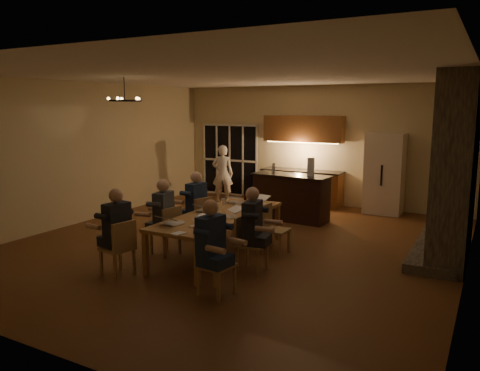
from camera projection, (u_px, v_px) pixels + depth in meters
name	position (u px, v px, depth m)	size (l,w,h in m)	color
floor	(236.00, 245.00, 9.04)	(9.00, 9.00, 0.00)	brown
back_wall	(317.00, 145.00, 12.68)	(8.00, 0.04, 3.20)	#C5B88B
left_wall	(82.00, 152.00, 10.68)	(0.04, 9.00, 3.20)	#C5B88B
right_wall	(474.00, 178.00, 6.87)	(0.04, 9.00, 3.20)	#C5B88B
ceiling	(235.00, 74.00, 8.51)	(8.00, 9.00, 0.04)	white
french_doors	(230.00, 160.00, 14.01)	(1.86, 0.08, 2.10)	black
fireplace	(457.00, 167.00, 8.06)	(0.58, 2.50, 3.20)	#6C6555
kitchenette	(302.00, 161.00, 12.61)	(2.24, 0.68, 2.40)	brown
refrigerator	(385.00, 174.00, 11.56)	(0.90, 0.68, 2.00)	silver
dining_table	(219.00, 234.00, 8.36)	(1.10, 2.99, 0.75)	#B27D47
bar_island	(291.00, 197.00, 10.93)	(1.83, 0.68, 1.08)	black
chair_left_near	(117.00, 248.00, 7.35)	(0.44, 0.44, 0.89)	#A68A53
chair_left_mid	(165.00, 230.00, 8.39)	(0.44, 0.44, 0.89)	#A68A53
chair_left_far	(197.00, 218.00, 9.27)	(0.44, 0.44, 0.89)	#A68A53
chair_right_near	(216.00, 265.00, 6.56)	(0.44, 0.44, 0.89)	#A68A53
chair_right_mid	(252.00, 244.00, 7.54)	(0.44, 0.44, 0.89)	#A68A53
chair_right_far	(276.00, 229.00, 8.44)	(0.44, 0.44, 0.89)	#A68A53
person_left_near	(117.00, 232.00, 7.36)	(0.60, 0.60, 1.38)	#22242C
person_right_near	(211.00, 248.00, 6.50)	(0.60, 0.60, 1.38)	#1E294B
person_left_mid	(164.00, 218.00, 8.30)	(0.60, 0.60, 1.38)	#3B4045
person_right_mid	(252.00, 229.00, 7.49)	(0.60, 0.60, 1.38)	#22242C
person_left_far	(196.00, 206.00, 9.27)	(0.60, 0.60, 1.38)	#1E294B
standing_person	(223.00, 174.00, 12.96)	(0.58, 0.38, 1.60)	white
chandelier	(125.00, 101.00, 9.13)	(0.65, 0.65, 0.03)	black
laptop_a	(171.00, 218.00, 7.55)	(0.32, 0.28, 0.23)	silver
laptop_b	(201.00, 220.00, 7.38)	(0.32, 0.28, 0.23)	silver
laptop_c	(207.00, 206.00, 8.46)	(0.32, 0.28, 0.23)	silver
laptop_d	(231.00, 210.00, 8.08)	(0.32, 0.28, 0.23)	silver
laptop_e	(236.00, 197.00, 9.27)	(0.32, 0.28, 0.23)	silver
laptop_f	(258.00, 199.00, 9.11)	(0.32, 0.28, 0.23)	silver
mug_front	(204.00, 217.00, 7.88)	(0.08, 0.08, 0.10)	silver
mug_mid	(238.00, 206.00, 8.70)	(0.07, 0.07, 0.10)	silver
mug_back	(224.00, 201.00, 9.20)	(0.08, 0.08, 0.10)	silver
redcup_near	(197.00, 230.00, 6.97)	(0.09, 0.09, 0.12)	red
redcup_mid	(213.00, 204.00, 8.91)	(0.08, 0.08, 0.12)	red
can_silver	(202.00, 219.00, 7.71)	(0.07, 0.07, 0.12)	#B2B2B7
can_cola	(245.00, 197.00, 9.52)	(0.06, 0.06, 0.12)	#3F0F0C
can_right	(247.00, 210.00, 8.39)	(0.06, 0.06, 0.12)	#B2B2B7
plate_near	(218.00, 222.00, 7.68)	(0.25, 0.25, 0.02)	silver
plate_left	(177.00, 223.00, 7.65)	(0.25, 0.25, 0.02)	silver
plate_far	(256.00, 208.00, 8.76)	(0.24, 0.24, 0.02)	silver
notepad	(178.00, 233.00, 7.01)	(0.15, 0.21, 0.01)	white
bar_bottle	(273.00, 168.00, 11.09)	(0.07, 0.07, 0.24)	#99999E
bar_blender	(311.00, 167.00, 10.56)	(0.13, 0.13, 0.42)	silver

